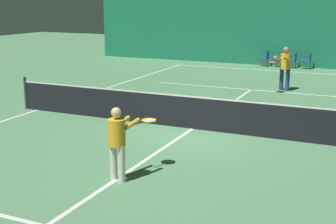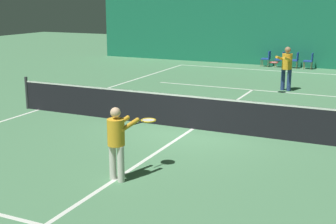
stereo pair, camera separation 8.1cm
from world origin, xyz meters
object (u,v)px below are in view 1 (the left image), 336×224
object	(u,v)px
courtside_chair_1	(279,58)
courtside_chair_2	(293,59)
player_far	(285,65)
courtside_chair_3	(308,60)
courtside_chair_0	(265,58)
player_near	(119,138)
tennis_net	(193,111)

from	to	relation	value
courtside_chair_1	courtside_chair_2	xyz separation A→B (m)	(0.74, 0.00, 0.00)
player_far	courtside_chair_3	xyz separation A→B (m)	(-0.04, 6.45, -0.53)
player_far	courtside_chair_0	xyz separation A→B (m)	(-2.27, 6.45, -0.53)
player_near	tennis_net	bearing A→B (deg)	16.35
tennis_net	player_far	size ratio (longest dim) A/B	6.89
courtside_chair_2	courtside_chair_3	xyz separation A→B (m)	(0.74, 0.00, 0.00)
player_near	courtside_chair_2	bearing A→B (deg)	14.27
tennis_net	courtside_chair_3	world-z (taller)	tennis_net
courtside_chair_0	courtside_chair_3	xyz separation A→B (m)	(2.23, 0.00, 0.00)
player_near	player_far	bearing A→B (deg)	9.51
tennis_net	courtside_chair_1	size ratio (longest dim) A/B	14.29
player_near	courtside_chair_3	distance (m)	17.46
tennis_net	courtside_chair_3	distance (m)	13.31
player_near	courtside_chair_0	size ratio (longest dim) A/B	1.80
tennis_net	courtside_chair_1	distance (m)	13.26
courtside_chair_0	courtside_chair_3	world-z (taller)	same
player_far	courtside_chair_3	bearing A→B (deg)	-161.99
player_far	courtside_chair_0	bearing A→B (deg)	-142.91
player_far	courtside_chair_1	size ratio (longest dim) A/B	2.07
tennis_net	player_near	xyz separation A→B (m)	(0.06, -4.16, 0.37)
player_near	courtside_chair_2	size ratio (longest dim) A/B	1.80
tennis_net	player_near	distance (m)	4.18
player_near	courtside_chair_1	xyz separation A→B (m)	(-0.38, 17.42, -0.40)
courtside_chair_2	player_far	bearing A→B (deg)	6.90
tennis_net	courtside_chair_0	distance (m)	13.30
courtside_chair_1	courtside_chair_2	world-z (taller)	same
courtside_chair_0	courtside_chair_2	world-z (taller)	same
tennis_net	courtside_chair_2	xyz separation A→B (m)	(0.43, 13.26, -0.03)
tennis_net	player_far	world-z (taller)	player_far
player_near	courtside_chair_0	distance (m)	17.46
courtside_chair_3	courtside_chair_2	bearing A→B (deg)	-90.00
courtside_chair_0	courtside_chair_2	xyz separation A→B (m)	(1.49, 0.00, 0.00)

